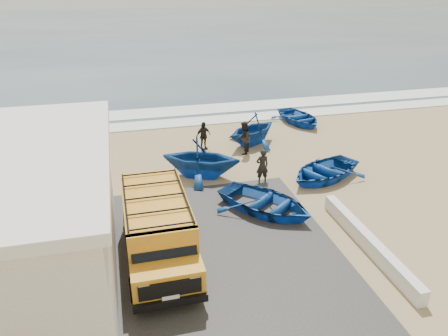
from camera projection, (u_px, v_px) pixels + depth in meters
ground at (209, 223)px, 16.75m from camera, size 160.00×160.00×0.00m
slab at (163, 261)px, 14.54m from camera, size 12.00×10.00×0.05m
ocean at (131, 32)px, 66.14m from camera, size 180.00×88.00×0.01m
surf_line at (169, 124)px, 27.33m from camera, size 180.00×1.60×0.06m
surf_wash at (164, 112)px, 29.53m from camera, size 180.00×2.20×0.04m
parapet at (368, 242)px, 15.09m from camera, size 0.35×6.00×0.55m
van at (158, 228)px, 14.18m from camera, size 2.19×5.30×2.26m
boat_near_left at (265, 203)px, 17.33m from camera, size 4.77×4.96×0.84m
boat_near_right at (324, 171)px, 20.10m from camera, size 4.77×4.25×0.81m
boat_mid_left at (201, 158)px, 20.07m from camera, size 4.58×4.32×1.91m
boat_far_left at (252, 129)px, 23.89m from camera, size 4.36×4.21×1.76m
boat_far_right at (299, 118)px, 27.31m from camera, size 3.26×4.11×0.76m
fisherman_front at (262, 166)px, 19.58m from camera, size 0.60×0.41×1.62m
fisherman_middle at (244, 138)px, 22.64m from camera, size 0.99×1.06×1.74m
fisherman_back at (203, 136)px, 23.21m from camera, size 0.98×0.69×1.54m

